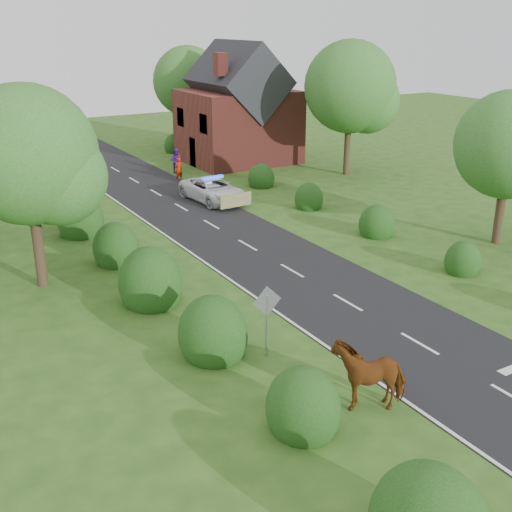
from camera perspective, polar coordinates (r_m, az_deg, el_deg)
ground at (r=23.16m, az=14.33°, el=-7.59°), size 120.00×120.00×0.00m
road at (r=34.44m, az=-3.24°, el=2.37°), size 6.00×70.00×0.02m
road_markings at (r=32.00m, az=-4.07°, el=0.96°), size 4.96×70.00×0.01m
hedgerow_left at (r=28.92m, az=-11.71°, el=-0.03°), size 2.75×50.41×3.00m
hedgerow_right at (r=34.77m, az=9.39°, el=3.24°), size 2.10×45.78×2.10m
tree_left_a at (r=27.05m, az=-19.05°, el=8.01°), size 5.74×5.60×8.38m
tree_right_b at (r=46.62m, az=8.76°, el=14.33°), size 6.56×6.40×9.40m
tree_right_c at (r=57.62m, az=-5.75°, el=14.96°), size 6.15×6.00×8.58m
road_sign at (r=20.98m, az=0.98°, el=-4.90°), size 1.06×0.08×2.53m
house at (r=50.93m, az=-1.61°, el=12.60°), size 8.00×7.40×9.17m
cow at (r=19.21m, az=9.98°, el=-10.49°), size 2.69×2.04×1.70m
police_van at (r=39.78m, az=-3.84°, el=5.87°), size 2.74×5.35×1.58m
pedestrian_red at (r=45.17m, az=-6.90°, el=7.66°), size 0.67×0.50×1.65m
pedestrian_purple at (r=47.63m, az=-7.14°, el=8.40°), size 1.11×1.10×1.81m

